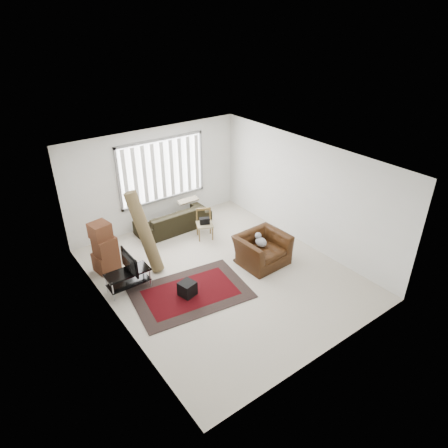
# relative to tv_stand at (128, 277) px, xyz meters

# --- Properties ---
(room) EXTENTS (6.00, 6.02, 2.71)m
(room) POSITION_rel_tv_stand_xyz_m (1.98, -0.19, 1.42)
(room) COLOR beige
(room) RESTS_ON ground
(persian_rug) EXTENTS (2.59, 1.91, 0.02)m
(persian_rug) POSITION_rel_tv_stand_xyz_m (0.99, -0.89, -0.32)
(persian_rug) COLOR black
(persian_rug) RESTS_ON ground
(tv_stand) EXTENTS (0.93, 0.42, 0.46)m
(tv_stand) POSITION_rel_tv_stand_xyz_m (0.00, 0.00, 0.00)
(tv_stand) COLOR black
(tv_stand) RESTS_ON ground
(tv) EXTENTS (0.10, 0.75, 0.43)m
(tv) POSITION_rel_tv_stand_xyz_m (-0.00, 0.00, 0.35)
(tv) COLOR black
(tv) RESTS_ON tv_stand
(subwoofer) EXTENTS (0.37, 0.37, 0.31)m
(subwoofer) POSITION_rel_tv_stand_xyz_m (0.90, -0.91, -0.16)
(subwoofer) COLOR black
(subwoofer) RESTS_ON persian_rug
(moving_boxes) EXTENTS (0.56, 0.53, 1.21)m
(moving_boxes) POSITION_rel_tv_stand_xyz_m (-0.10, 0.99, 0.23)
(moving_boxes) COLOR #5B311C
(moving_boxes) RESTS_ON ground
(white_flatpack) EXTENTS (0.54, 0.22, 0.68)m
(white_flatpack) POSITION_rel_tv_stand_xyz_m (0.01, 1.03, 0.00)
(white_flatpack) COLOR silver
(white_flatpack) RESTS_ON ground
(rolled_rug) EXTENTS (0.65, 0.87, 1.92)m
(rolled_rug) POSITION_rel_tv_stand_xyz_m (0.69, 0.49, 0.62)
(rolled_rug) COLOR brown
(rolled_rug) RESTS_ON ground
(sofa) EXTENTS (2.04, 0.89, 0.78)m
(sofa) POSITION_rel_tv_stand_xyz_m (2.10, 1.75, 0.06)
(sofa) COLOR black
(sofa) RESTS_ON ground
(side_chair) EXTENTS (0.55, 0.55, 0.77)m
(side_chair) POSITION_rel_tv_stand_xyz_m (2.55, 0.89, 0.09)
(side_chair) COLOR #91835F
(side_chair) RESTS_ON ground
(armchair) EXTENTS (1.15, 1.01, 0.83)m
(armchair) POSITION_rel_tv_stand_xyz_m (2.97, -0.90, 0.08)
(armchair) COLOR #331A0A
(armchair) RESTS_ON ground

